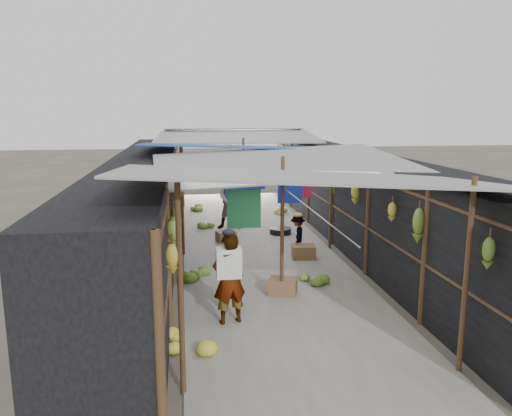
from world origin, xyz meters
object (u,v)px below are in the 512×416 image
shopper_blue (232,198)px  vendor_seated (298,235)px  crate_near (283,287)px  vendor_elderly (229,279)px  black_basin (280,231)px

shopper_blue → vendor_seated: 3.10m
crate_near → vendor_elderly: bearing=-115.0°
black_basin → vendor_seated: 2.00m
crate_near → shopper_blue: bearing=114.0°
vendor_elderly → shopper_blue: 6.54m
shopper_blue → black_basin: bearing=-25.5°
crate_near → shopper_blue: size_ratio=0.28×
black_basin → vendor_elderly: vendor_elderly is taller
crate_near → shopper_blue: 5.44m
vendor_elderly → vendor_seated: size_ratio=1.58×
vendor_elderly → shopper_blue: (0.66, 6.50, 0.16)m
black_basin → shopper_blue: (-1.27, 0.82, 0.82)m
crate_near → shopper_blue: shopper_blue is taller
black_basin → shopper_blue: size_ratio=0.33×
black_basin → vendor_seated: size_ratio=0.63×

